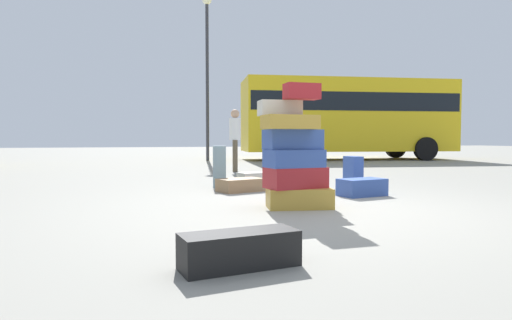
# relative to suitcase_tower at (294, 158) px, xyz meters

# --- Properties ---
(ground_plane) EXTENTS (80.00, 80.00, 0.00)m
(ground_plane) POSITION_rel_suitcase_tower_xyz_m (0.29, -0.23, -0.61)
(ground_plane) COLOR gray
(suitcase_tower) EXTENTS (0.90, 0.60, 1.48)m
(suitcase_tower) POSITION_rel_suitcase_tower_xyz_m (0.00, 0.00, 0.00)
(suitcase_tower) COLOR #B28C33
(suitcase_tower) RESTS_ON ground
(suitcase_navy_left_side) EXTENTS (0.74, 0.51, 0.25)m
(suitcase_navy_left_side) POSITION_rel_suitcase_tower_xyz_m (1.36, 0.78, -0.48)
(suitcase_navy_left_side) COLOR #334F99
(suitcase_navy_left_side) RESTS_ON ground
(suitcase_slate_right_side) EXTENTS (0.26, 0.33, 0.72)m
(suitcase_slate_right_side) POSITION_rel_suitcase_tower_xyz_m (-0.44, 2.46, -0.25)
(suitcase_slate_right_side) COLOR gray
(suitcase_slate_right_side) RESTS_ON ground
(suitcase_cream_foreground_far) EXTENTS (0.80, 0.48, 0.24)m
(suitcase_cream_foreground_far) POSITION_rel_suitcase_tower_xyz_m (0.32, 2.59, -0.49)
(suitcase_cream_foreground_far) COLOR beige
(suitcase_cream_foreground_far) RESTS_ON ground
(suitcase_brown_behind_tower) EXTENTS (0.80, 0.62, 0.21)m
(suitcase_brown_behind_tower) POSITION_rel_suitcase_tower_xyz_m (-0.22, 1.79, -0.50)
(suitcase_brown_behind_tower) COLOR olive
(suitcase_brown_behind_tower) RESTS_ON ground
(suitcase_navy_white_trunk) EXTENTS (0.21, 0.34, 0.55)m
(suitcase_navy_white_trunk) POSITION_rel_suitcase_tower_xyz_m (1.61, 1.52, -0.33)
(suitcase_navy_white_trunk) COLOR #334F99
(suitcase_navy_white_trunk) RESTS_ON ground
(suitcase_black_upright_blue) EXTENTS (0.81, 0.40, 0.23)m
(suitcase_black_upright_blue) POSITION_rel_suitcase_tower_xyz_m (-1.21, -2.18, -0.49)
(suitcase_black_upright_blue) COLOR black
(suitcase_black_upright_blue) RESTS_ON ground
(person_bearded_onlooker) EXTENTS (0.30, 0.33, 1.58)m
(person_bearded_onlooker) POSITION_rel_suitcase_tower_xyz_m (0.63, 5.85, 0.34)
(person_bearded_onlooker) COLOR brown
(person_bearded_onlooker) RESTS_ON ground
(parked_bus) EXTENTS (8.59, 3.57, 3.15)m
(parked_bus) POSITION_rel_suitcase_tower_xyz_m (6.44, 10.95, 1.23)
(parked_bus) COLOR yellow
(parked_bus) RESTS_ON ground
(lamp_post) EXTENTS (0.36, 0.36, 6.22)m
(lamp_post) POSITION_rel_suitcase_tower_xyz_m (0.87, 11.49, 3.44)
(lamp_post) COLOR #333338
(lamp_post) RESTS_ON ground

